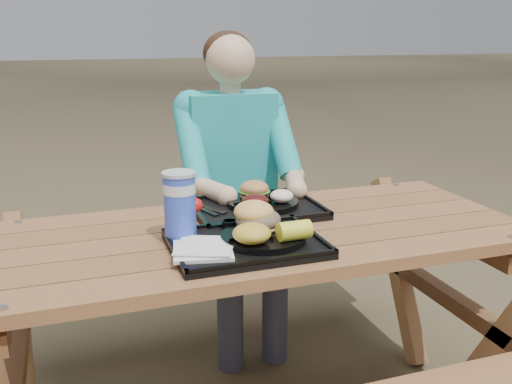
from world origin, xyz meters
name	(u,v)px	position (x,y,z in m)	size (l,w,h in m)	color
picnic_table	(256,331)	(0.00, 0.00, 0.38)	(1.80, 1.49, 0.75)	#999999
tray_near	(246,245)	(-0.08, -0.15, 0.76)	(0.45, 0.35, 0.02)	black
tray_far	(256,210)	(0.06, 0.18, 0.76)	(0.45, 0.35, 0.02)	black
plate_near	(263,237)	(-0.03, -0.15, 0.78)	(0.26, 0.26, 0.02)	black
plate_far	(263,203)	(0.09, 0.19, 0.78)	(0.26, 0.26, 0.02)	black
napkin_stack	(203,249)	(-0.23, -0.19, 0.78)	(0.17, 0.17, 0.02)	white
soda_cup	(180,207)	(-0.26, -0.04, 0.87)	(0.10, 0.10, 0.20)	#1937BE
condiment_bbq	(230,225)	(-0.10, -0.02, 0.78)	(0.05, 0.05, 0.03)	#310A05
condiment_mustard	(249,222)	(-0.03, -0.01, 0.79)	(0.05, 0.05, 0.03)	gold
sandwich	(258,207)	(-0.03, -0.10, 0.86)	(0.13, 0.13, 0.14)	#F5BA56
mac_cheese	(252,233)	(-0.08, -0.21, 0.82)	(0.11, 0.11, 0.06)	gold
corn_cob	(294,231)	(0.04, -0.23, 0.82)	(0.10, 0.10, 0.06)	#FFFD35
cutlery_far	(211,209)	(-0.10, 0.20, 0.77)	(0.03, 0.15, 0.01)	black
burger	(254,185)	(0.08, 0.24, 0.84)	(0.11, 0.11, 0.10)	#C48145
baked_beans	(255,201)	(0.04, 0.13, 0.81)	(0.09, 0.09, 0.04)	#480F0E
potato_salad	(282,196)	(0.15, 0.14, 0.81)	(0.08, 0.08, 0.05)	white
diner	(231,202)	(0.12, 0.68, 0.64)	(0.48, 0.84, 1.28)	#1C9BC9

